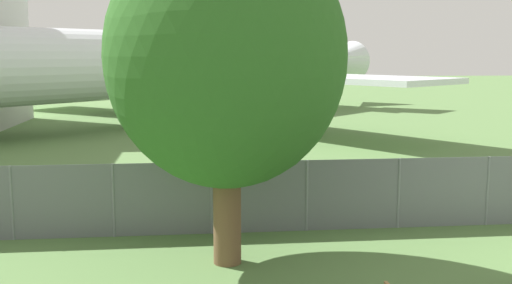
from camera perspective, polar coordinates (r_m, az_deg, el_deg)
name	(u,v)px	position (r m, az deg, el deg)	size (l,w,h in m)	color
perimeter_fence	(307,196)	(16.17, 4.85, -5.11)	(56.07, 0.07, 1.94)	slate
airplane	(165,65)	(41.52, -8.70, 7.26)	(37.99, 36.32, 12.72)	white
tree_near_hangar	(226,57)	(13.17, -2.87, 8.08)	(5.27, 5.27, 7.59)	brown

